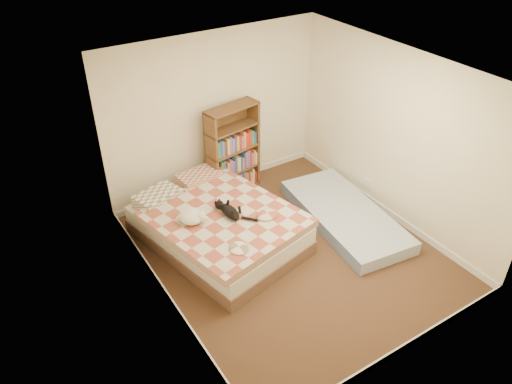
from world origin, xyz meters
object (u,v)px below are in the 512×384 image
bed (217,225)px  bookshelf (232,160)px  black_cat (229,211)px  white_dog (192,216)px  floor_mattress (345,215)px

bed → bookshelf: 1.36m
bed → black_cat: size_ratio=3.85×
bed → white_dog: size_ratio=7.06×
white_dog → black_cat: bearing=-13.5°
floor_mattress → white_dog: 2.30m
bookshelf → floor_mattress: 1.93m
white_dog → bed: bearing=12.5°
floor_mattress → white_dog: (-2.18, 0.52, 0.52)m
bookshelf → floor_mattress: bearing=-69.6°
bookshelf → floor_mattress: bookshelf is taller
floor_mattress → bookshelf: bearing=126.8°
bed → floor_mattress: bed is taller
black_cat → white_dog: (-0.48, 0.12, 0.02)m
bed → white_dog: (-0.38, -0.08, 0.35)m
bookshelf → black_cat: (-0.76, -1.23, 0.06)m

